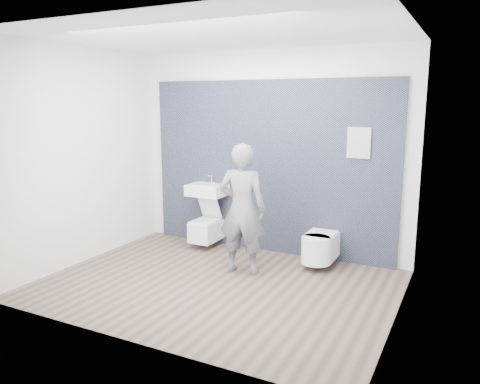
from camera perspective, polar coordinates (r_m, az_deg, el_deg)
The scene contains 8 objects.
ground at distance 5.58m, azimuth -2.83°, elevation -11.19°, with size 4.00×4.00×0.00m, color brown.
room_shell at distance 5.18m, azimuth -3.01°, elevation 6.92°, with size 4.00×4.00×4.00m.
tile_wall at distance 6.82m, azimuth 3.32°, elevation -7.03°, with size 3.60×0.06×2.40m, color black.
washbasin at distance 6.79m, azimuth -4.03°, elevation 0.29°, with size 0.54×0.40×0.40m.
toilet_square at distance 6.89m, azimuth -4.15°, elevation -4.53°, with size 0.34×0.49×0.64m.
toilet_rounded at distance 6.14m, azimuth 9.61°, elevation -6.67°, with size 0.38×0.64×0.35m.
info_placard at distance 6.41m, azimuth 13.62°, elevation -8.52°, with size 0.29×0.03×0.39m, color white.
visitor at distance 5.73m, azimuth 0.28°, elevation -2.09°, with size 0.59×0.39×1.62m, color gray.
Camera 1 is at (2.57, -4.49, 2.10)m, focal length 35.00 mm.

